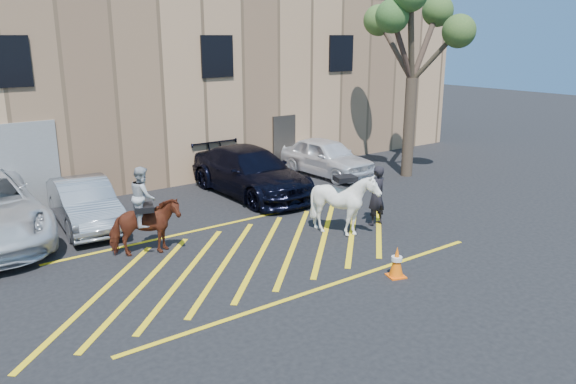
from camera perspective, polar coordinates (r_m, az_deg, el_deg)
ground at (r=14.61m, az=-3.40°, el=-5.86°), size 90.00×90.00×0.00m
car_silver_sedan at (r=17.15m, az=-19.97°, el=-1.10°), size 1.80×4.26×1.37m
car_blue_suv at (r=19.39m, az=-3.84°, el=2.06°), size 2.27×5.53×1.60m
car_white_suv at (r=22.16m, az=3.90°, el=3.59°), size 1.98×4.37×1.46m
handler at (r=16.39m, az=8.97°, el=-0.36°), size 0.66×0.45×1.76m
warehouse at (r=24.61m, az=-19.29°, el=10.84°), size 32.42×10.20×7.30m
hatching_zone at (r=14.37m, az=-2.75°, el=-6.19°), size 12.60×5.12×0.01m
mounted_bay at (r=14.39m, az=-14.38°, el=-2.77°), size 1.88×1.25×2.28m
saddled_white at (r=15.45m, az=5.77°, el=-1.14°), size 1.88×1.99×1.80m
traffic_cone at (r=13.12m, az=10.98°, el=-6.97°), size 0.48×0.48×0.73m
tree at (r=22.01m, az=12.76°, el=16.18°), size 3.99×4.37×7.31m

